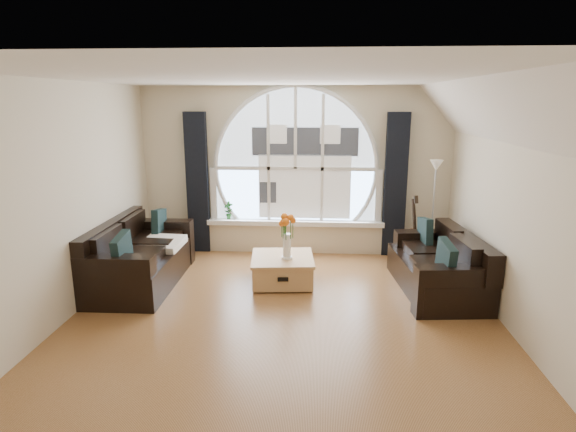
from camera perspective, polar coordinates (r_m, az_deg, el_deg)
The scene contains 21 objects.
ground at distance 5.51m, azimuth -0.64°, elevation -12.95°, with size 5.00×5.50×0.01m, color brown.
ceiling at distance 4.92m, azimuth -0.72°, elevation 16.38°, with size 5.00×5.50×0.01m, color silver.
wall_back at distance 7.75m, azimuth 0.91°, elevation 5.42°, with size 5.00×0.01×2.70m, color beige.
wall_front at distance 2.46m, azimuth -5.80°, elevation -13.59°, with size 5.00×0.01×2.70m, color beige.
wall_left at distance 5.80m, azimuth -26.13°, elevation 1.15°, with size 0.01×5.50×2.70m, color beige.
wall_right at distance 5.46m, azimuth 26.50°, elevation 0.39°, with size 0.01×5.50×2.70m, color beige.
attic_slope at distance 5.23m, azimuth 24.60°, elevation 11.17°, with size 0.92×5.50×0.72m, color silver.
arched_window at distance 7.68m, azimuth 0.91°, elevation 7.42°, with size 2.60×0.06×2.15m, color silver.
window_sill at distance 7.81m, azimuth 0.85°, elevation -0.79°, with size 2.90×0.22×0.08m, color white.
window_frame at distance 7.65m, azimuth 0.90°, elevation 7.40°, with size 2.76×0.08×2.15m, color white.
neighbor_house at distance 7.67m, azimuth 2.02°, elevation 6.47°, with size 1.70×0.02×1.50m, color silver.
curtain_left at distance 7.90m, azimuth -10.83°, elevation 3.88°, with size 0.35×0.12×2.30m, color black.
curtain_right at distance 7.74m, azimuth 12.79°, elevation 3.58°, with size 0.35×0.12×2.30m, color black.
sofa_left at distance 6.85m, azimuth -17.32°, elevation -4.52°, with size 0.98×1.97×0.88m, color black.
sofa_right at distance 6.58m, azimuth 17.50°, elevation -5.27°, with size 0.88×1.77×0.79m, color black.
coffee_chest at distance 6.61m, azimuth -0.67°, elevation -6.30°, with size 0.84×0.84×0.41m, color tan.
throw_blanket at distance 6.93m, azimuth -14.90°, elevation -3.26°, with size 0.55×0.55×0.10m, color silver.
vase_flowers at distance 6.37m, azimuth -0.14°, elevation -1.82°, with size 0.24×0.24×0.70m, color white.
floor_lamp at distance 7.64m, azimuth 17.04°, elevation 0.49°, with size 0.24×0.24×1.60m, color #B2B2B2.
guitar at distance 7.70m, azimuth 14.78°, elevation -1.33°, with size 0.36×0.24×1.06m, color brown.
potted_plant at distance 7.90m, azimuth -7.21°, elevation 0.69°, with size 0.16×0.11×0.30m, color #1E6023.
Camera 1 is at (0.39, -4.90, 2.48)m, focal length 29.54 mm.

